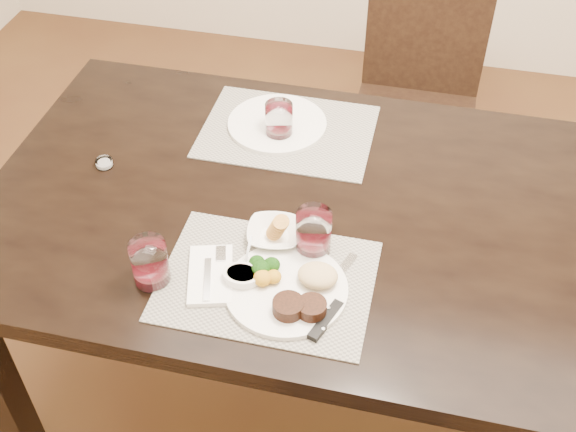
% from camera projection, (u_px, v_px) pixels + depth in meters
% --- Properties ---
extents(ground_plane, '(4.50, 4.50, 0.00)m').
position_uv_depth(ground_plane, '(367.00, 392.00, 2.24)').
color(ground_plane, '#432515').
rests_on(ground_plane, ground).
extents(dining_table, '(2.00, 1.00, 0.75)m').
position_uv_depth(dining_table, '(388.00, 242.00, 1.77)').
color(dining_table, black).
rests_on(dining_table, ground).
extents(chair_far, '(0.42, 0.42, 0.90)m').
position_uv_depth(chair_far, '(418.00, 91.00, 2.55)').
color(chair_far, black).
rests_on(chair_far, ground).
extents(placemat_near, '(0.46, 0.34, 0.00)m').
position_uv_depth(placemat_near, '(267.00, 280.00, 1.57)').
color(placemat_near, gray).
rests_on(placemat_near, dining_table).
extents(placemat_far, '(0.46, 0.34, 0.00)m').
position_uv_depth(placemat_far, '(288.00, 131.00, 1.96)').
color(placemat_far, gray).
rests_on(placemat_far, dining_table).
extents(dinner_plate, '(0.27, 0.27, 0.05)m').
position_uv_depth(dinner_plate, '(292.00, 288.00, 1.53)').
color(dinner_plate, silver).
rests_on(dinner_plate, placemat_near).
extents(napkin_fork, '(0.14, 0.19, 0.02)m').
position_uv_depth(napkin_fork, '(211.00, 275.00, 1.57)').
color(napkin_fork, white).
rests_on(napkin_fork, placemat_near).
extents(steak_knife, '(0.07, 0.26, 0.01)m').
position_uv_depth(steak_knife, '(329.00, 309.00, 1.50)').
color(steak_knife, silver).
rests_on(steak_knife, placemat_near).
extents(cracker_bowl, '(0.14, 0.14, 0.06)m').
position_uv_depth(cracker_bowl, '(274.00, 233.00, 1.65)').
color(cracker_bowl, silver).
rests_on(cracker_bowl, placemat_near).
extents(sauce_ramekin, '(0.08, 0.12, 0.07)m').
position_uv_depth(sauce_ramekin, '(242.00, 277.00, 1.55)').
color(sauce_ramekin, silver).
rests_on(sauce_ramekin, placemat_near).
extents(wine_glass_near, '(0.08, 0.08, 0.11)m').
position_uv_depth(wine_glass_near, '(313.00, 234.00, 1.60)').
color(wine_glass_near, silver).
rests_on(wine_glass_near, placemat_near).
extents(far_plate, '(0.27, 0.27, 0.01)m').
position_uv_depth(far_plate, '(277.00, 124.00, 1.97)').
color(far_plate, silver).
rests_on(far_plate, placemat_far).
extents(wine_glass_far, '(0.07, 0.07, 0.10)m').
position_uv_depth(wine_glass_far, '(279.00, 122.00, 1.91)').
color(wine_glass_far, silver).
rests_on(wine_glass_far, placemat_far).
extents(wine_glass_side, '(0.08, 0.08, 0.11)m').
position_uv_depth(wine_glass_side, '(150.00, 265.00, 1.54)').
color(wine_glass_side, silver).
rests_on(wine_glass_side, dining_table).
extents(salt_cellar, '(0.04, 0.04, 0.02)m').
position_uv_depth(salt_cellar, '(104.00, 163.00, 1.85)').
color(salt_cellar, silver).
rests_on(salt_cellar, dining_table).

